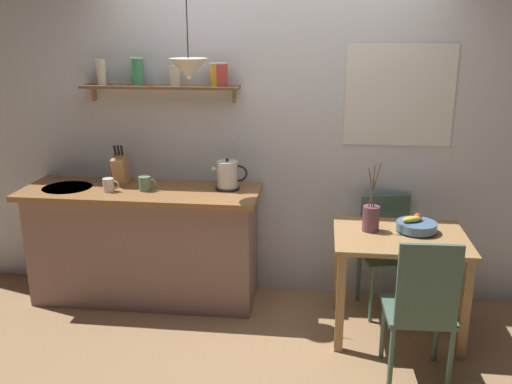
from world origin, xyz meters
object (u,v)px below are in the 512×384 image
(electric_kettle, at_px, (228,176))
(knife_block, at_px, (121,169))
(twig_vase, at_px, (371,218))
(coffee_mug_by_sink, at_px, (109,185))
(fruit_bowl, at_px, (416,226))
(dining_chair_near, at_px, (422,306))
(dining_chair_far, at_px, (388,246))
(pendant_lamp, at_px, (189,69))
(dining_table, at_px, (399,252))
(coffee_mug_spare, at_px, (145,184))

(electric_kettle, xyz_separation_m, knife_block, (-0.85, 0.03, 0.02))
(twig_vase, height_order, coffee_mug_by_sink, twig_vase)
(electric_kettle, bearing_deg, coffee_mug_by_sink, -169.54)
(twig_vase, xyz_separation_m, electric_kettle, (-1.06, 0.29, 0.20))
(fruit_bowl, bearing_deg, dining_chair_near, -94.23)
(knife_block, bearing_deg, dining_chair_far, 0.17)
(electric_kettle, bearing_deg, dining_chair_far, 1.86)
(dining_chair_near, relative_size, fruit_bowl, 3.47)
(dining_chair_near, distance_m, coffee_mug_by_sink, 2.39)
(dining_chair_near, relative_size, pendant_lamp, 1.74)
(electric_kettle, height_order, coffee_mug_by_sink, electric_kettle)
(twig_vase, bearing_deg, dining_table, -16.56)
(dining_table, relative_size, coffee_mug_spare, 6.74)
(twig_vase, relative_size, coffee_mug_spare, 3.68)
(dining_chair_near, height_order, twig_vase, twig_vase)
(fruit_bowl, xyz_separation_m, electric_kettle, (-1.38, 0.27, 0.25))
(fruit_bowl, distance_m, coffee_mug_spare, 2.01)
(dining_table, height_order, coffee_mug_spare, coffee_mug_spare)
(dining_table, height_order, dining_chair_near, dining_chair_near)
(pendant_lamp, bearing_deg, twig_vase, -6.19)
(fruit_bowl, bearing_deg, dining_chair_far, 114.72)
(coffee_mug_spare, bearing_deg, knife_block, 149.10)
(dining_chair_far, bearing_deg, dining_table, -85.89)
(dining_chair_near, xyz_separation_m, coffee_mug_spare, (-1.94, 0.85, 0.45))
(dining_table, height_order, pendant_lamp, pendant_lamp)
(dining_table, bearing_deg, electric_kettle, 164.65)
(dining_chair_far, relative_size, electric_kettle, 3.24)
(fruit_bowl, bearing_deg, electric_kettle, 168.93)
(twig_vase, distance_m, knife_block, 1.95)
(dining_chair_far, xyz_separation_m, knife_block, (-2.09, -0.01, 0.56))
(dining_chair_near, height_order, knife_block, knife_block)
(dining_table, xyz_separation_m, fruit_bowl, (0.11, 0.08, 0.17))
(electric_kettle, distance_m, coffee_mug_spare, 0.63)
(dining_chair_near, xyz_separation_m, electric_kettle, (-1.33, 0.96, 0.51))
(fruit_bowl, bearing_deg, pendant_lamp, 175.62)
(dining_chair_far, height_order, fruit_bowl, dining_chair_far)
(twig_vase, bearing_deg, knife_block, 170.50)
(dining_chair_far, distance_m, twig_vase, 0.50)
(dining_chair_near, xyz_separation_m, dining_chair_far, (-0.09, 1.00, -0.03))
(knife_block, height_order, coffee_mug_spare, knife_block)
(dining_table, distance_m, twig_vase, 0.31)
(twig_vase, xyz_separation_m, coffee_mug_by_sink, (-1.94, 0.12, 0.14))
(dining_table, distance_m, electric_kettle, 1.37)
(dining_chair_near, height_order, electric_kettle, electric_kettle)
(electric_kettle, relative_size, knife_block, 0.84)
(electric_kettle, bearing_deg, dining_table, -15.35)
(coffee_mug_by_sink, xyz_separation_m, pendant_lamp, (0.64, 0.02, 0.86))
(dining_table, distance_m, coffee_mug_by_sink, 2.18)
(fruit_bowl, relative_size, coffee_mug_spare, 2.07)
(coffee_mug_by_sink, bearing_deg, dining_chair_near, -19.81)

